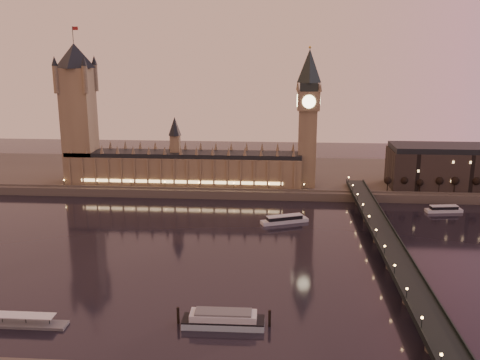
% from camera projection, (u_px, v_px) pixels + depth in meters
% --- Properties ---
extents(ground, '(700.00, 700.00, 0.00)m').
position_uv_depth(ground, '(217.00, 250.00, 295.89)').
color(ground, black).
rests_on(ground, ground).
extents(far_embankment, '(560.00, 130.00, 6.00)m').
position_uv_depth(far_embankment, '(275.00, 176.00, 452.67)').
color(far_embankment, '#423D35').
rests_on(far_embankment, ground).
extents(palace_of_westminster, '(180.00, 26.62, 52.00)m').
position_uv_depth(palace_of_westminster, '(183.00, 164.00, 410.62)').
color(palace_of_westminster, brown).
rests_on(palace_of_westminster, ground).
extents(victoria_tower, '(31.68, 31.68, 118.00)m').
position_uv_depth(victoria_tower, '(78.00, 106.00, 405.74)').
color(victoria_tower, brown).
rests_on(victoria_tower, ground).
extents(big_ben, '(17.68, 17.68, 104.00)m').
position_uv_depth(big_ben, '(308.00, 110.00, 393.63)').
color(big_ben, brown).
rests_on(big_ben, ground).
extents(westminster_bridge, '(13.20, 260.00, 15.30)m').
position_uv_depth(westminster_bridge, '(386.00, 245.00, 287.95)').
color(westminster_bridge, black).
rests_on(westminster_bridge, ground).
extents(bare_tree_0, '(5.45, 5.45, 11.09)m').
position_uv_depth(bare_tree_0, '(385.00, 181.00, 389.92)').
color(bare_tree_0, black).
rests_on(bare_tree_0, ground).
extents(bare_tree_1, '(5.45, 5.45, 11.09)m').
position_uv_depth(bare_tree_1, '(403.00, 181.00, 388.99)').
color(bare_tree_1, black).
rests_on(bare_tree_1, ground).
extents(bare_tree_2, '(5.45, 5.45, 11.09)m').
position_uv_depth(bare_tree_2, '(421.00, 181.00, 388.07)').
color(bare_tree_2, black).
rests_on(bare_tree_2, ground).
extents(bare_tree_3, '(5.45, 5.45, 11.09)m').
position_uv_depth(bare_tree_3, '(439.00, 182.00, 387.15)').
color(bare_tree_3, black).
rests_on(bare_tree_3, ground).
extents(bare_tree_4, '(5.45, 5.45, 11.09)m').
position_uv_depth(bare_tree_4, '(457.00, 182.00, 386.22)').
color(bare_tree_4, black).
rests_on(bare_tree_4, ground).
extents(bare_tree_5, '(5.45, 5.45, 11.09)m').
position_uv_depth(bare_tree_5, '(476.00, 182.00, 385.30)').
color(bare_tree_5, black).
rests_on(bare_tree_5, ground).
extents(cruise_boat_a, '(31.08, 17.55, 4.93)m').
position_uv_depth(cruise_boat_a, '(285.00, 219.00, 340.85)').
color(cruise_boat_a, silver).
rests_on(cruise_boat_a, ground).
extents(cruise_boat_b, '(25.26, 9.54, 4.55)m').
position_uv_depth(cruise_boat_b, '(444.00, 209.00, 363.23)').
color(cruise_boat_b, silver).
rests_on(cruise_boat_b, ground).
extents(moored_barge, '(38.15, 9.61, 6.99)m').
position_uv_depth(moored_barge, '(223.00, 319.00, 214.22)').
color(moored_barge, '#9CB9C7').
rests_on(moored_barge, ground).
extents(pontoon_pier, '(41.22, 6.87, 10.99)m').
position_uv_depth(pontoon_pier, '(16.00, 322.00, 215.36)').
color(pontoon_pier, '#595B5E').
rests_on(pontoon_pier, ground).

